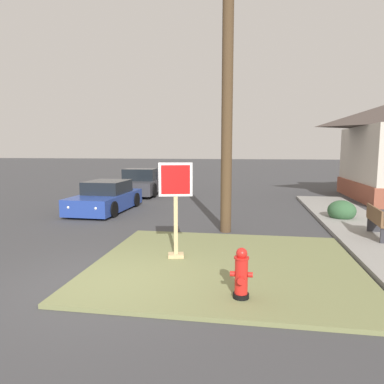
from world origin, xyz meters
TOP-DOWN VIEW (x-y plane):
  - ground_plane at (0.00, 0.00)m, footprint 160.00×160.00m
  - grass_corner_patch at (2.20, 1.46)m, footprint 5.77×5.21m
  - sidewalk_strip at (6.29, 5.22)m, footprint 2.20×15.01m
  - fire_hydrant at (2.58, -0.36)m, footprint 0.38×0.34m
  - stop_sign at (1.03, 1.65)m, footprint 0.75×0.35m
  - manhole_cover at (0.03, 3.48)m, footprint 0.70×0.70m
  - parked_sedan_blue at (-3.19, 7.60)m, footprint 1.98×4.13m
  - pickup_truck_charcoal at (-3.31, 13.17)m, footprint 2.29×5.14m
  - street_bench at (6.30, 4.23)m, footprint 0.52×1.56m
  - utility_pole at (1.99, 4.67)m, footprint 1.85×0.34m
  - shrub_by_curb at (6.01, 6.99)m, footprint 0.98×0.98m

SIDE VIEW (x-z plane):
  - ground_plane at x=0.00m, z-range 0.00..0.00m
  - manhole_cover at x=0.03m, z-range 0.00..0.02m
  - grass_corner_patch at x=2.20m, z-range 0.00..0.08m
  - sidewalk_strip at x=6.29m, z-range 0.00..0.12m
  - shrub_by_curb at x=6.01m, z-range 0.00..0.75m
  - fire_hydrant at x=2.58m, z-range 0.05..0.93m
  - parked_sedan_blue at x=-3.19m, z-range -0.08..1.17m
  - street_bench at x=6.30m, z-range 0.16..1.01m
  - pickup_truck_charcoal at x=-3.31m, z-range -0.12..1.36m
  - stop_sign at x=1.03m, z-range 0.07..2.27m
  - utility_pole at x=1.99m, z-range 0.17..9.83m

